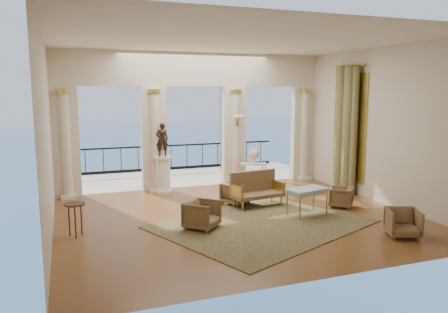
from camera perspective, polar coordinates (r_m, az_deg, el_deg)
name	(u,v)px	position (r m, az deg, el deg)	size (l,w,h in m)	color
floor	(238,217)	(11.48, 1.80, -7.95)	(9.00, 9.00, 0.00)	#49260C
room_walls	(257,108)	(9.98, 4.30, 6.33)	(9.00, 9.00, 9.00)	beige
arcade	(195,111)	(14.62, -3.80, 5.92)	(9.00, 0.56, 4.50)	beige
terrace	(181,178)	(16.85, -5.62, -2.76)	(10.00, 3.60, 0.10)	#A79F88
balustrade	(171,160)	(18.30, -6.91, -0.41)	(9.00, 0.06, 1.03)	black
palm_tree	(223,70)	(17.89, -0.15, 11.28)	(2.00, 2.00, 4.50)	#4C3823
sea	(93,150)	(70.92, -16.70, 0.81)	(160.00, 160.00, 0.00)	#295084
curtain	(345,130)	(14.46, 15.50, 3.36)	(0.33, 1.40, 4.09)	brown
window_frame	(350,127)	(14.56, 16.12, 3.69)	(0.04, 1.60, 3.40)	gold
wall_sconce	(238,121)	(14.81, 1.78, 4.60)	(0.30, 0.11, 0.33)	gold
rug	(263,224)	(10.95, 5.07, -8.74)	(4.81, 3.74, 0.02)	#2C3418
armchair_a	(202,213)	(10.50, -2.90, -7.42)	(0.73, 0.68, 0.75)	#4D3821
armchair_b	(403,221)	(10.73, 22.35, -7.84)	(0.68, 0.64, 0.70)	#4D3821
armchair_c	(341,196)	(12.82, 15.04, -5.02)	(0.61, 0.57, 0.63)	#4D3821
armchair_d	(236,192)	(12.70, 1.57, -4.66)	(0.69, 0.64, 0.71)	#4D3821
settee	(256,189)	(12.51, 4.19, -4.24)	(1.57, 0.83, 0.99)	#4D3821
game_table	(307,191)	(11.71, 10.84, -4.48)	(1.16, 0.80, 0.72)	#A7BDD2
pedestal	(163,175)	(14.26, -7.98, -2.38)	(0.64, 0.64, 1.18)	silver
statue	(162,140)	(14.09, -8.08, 2.20)	(0.39, 0.26, 1.07)	black
console_table	(253,167)	(14.74, 3.87, -1.43)	(0.95, 0.59, 0.84)	silver
urn	(254,155)	(14.67, 3.89, 0.22)	(0.38, 0.38, 0.50)	white
side_table	(75,208)	(10.41, -18.93, -6.40)	(0.47, 0.47, 0.77)	black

